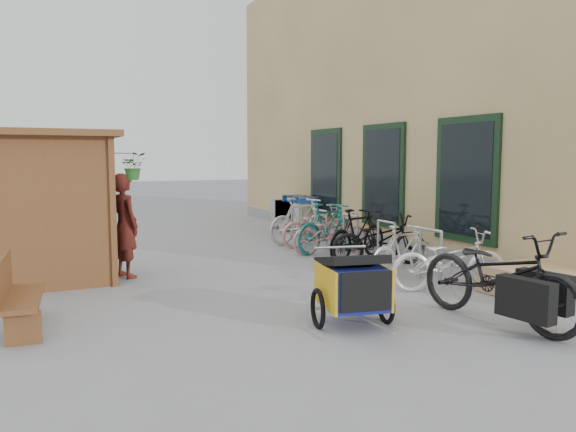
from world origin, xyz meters
name	(u,v)px	position (x,y,z in m)	size (l,w,h in m)	color
ground	(302,297)	(0.00, 0.00, 0.00)	(80.00, 80.00, 0.00)	gray
building	(447,99)	(6.49, 4.50, 3.49)	(6.07, 13.00, 7.00)	tan
kiosk	(41,186)	(-3.28, 2.47, 1.55)	(2.49, 1.65, 2.40)	brown
bike_rack	(350,232)	(2.30, 2.40, 0.52)	(0.05, 5.35, 0.86)	#A5A8AD
pallet_stack	(533,282)	(3.00, -1.40, 0.21)	(1.00, 1.20, 0.40)	tan
bench	(15,294)	(-3.67, -0.01, 0.44)	(0.53, 1.41, 0.87)	brown
shopping_carts	(293,210)	(3.00, 6.44, 0.57)	(0.55, 1.85, 0.99)	silver
child_trailer	(353,283)	(-0.06, -1.45, 0.50)	(0.99, 1.58, 0.91)	navy
cargo_bike	(499,277)	(1.54, -2.16, 0.57)	(1.04, 2.29, 1.16)	black
person_kiosk	(125,226)	(-2.03, 2.45, 0.86)	(0.63, 0.41, 1.73)	maroon
bike_0	(449,260)	(2.17, -0.59, 0.46)	(0.61, 1.76, 0.92)	silver
bike_1	(403,251)	(2.13, 0.47, 0.44)	(0.42, 1.47, 0.88)	silver
bike_2	(379,240)	(2.37, 1.52, 0.47)	(0.63, 1.81, 0.95)	black
bike_3	(358,234)	(2.28, 2.09, 0.51)	(0.48, 1.69, 1.01)	black
bike_4	(331,233)	(2.16, 2.94, 0.44)	(0.58, 1.66, 0.87)	#D78D8B
bike_5	(327,228)	(2.19, 3.15, 0.52)	(0.49, 1.74, 1.05)	teal
bike_6	(316,226)	(2.35, 3.92, 0.46)	(0.61, 1.75, 0.92)	#D78D8B
bike_7	(301,220)	(2.24, 4.45, 0.54)	(0.51, 1.79, 1.08)	silver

